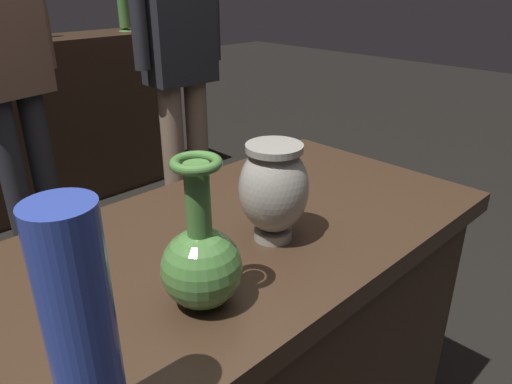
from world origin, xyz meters
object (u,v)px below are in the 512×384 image
object	(u,v)px
vase_centerpiece	(274,189)
visitor_center_back	(4,54)
vase_left_accent	(83,338)
visitor_near_right	(179,45)
shelf_vase_right	(40,20)
vase_tall_behind	(201,260)
shelf_vase_far_right	(124,7)

from	to	relation	value
vase_centerpiece	visitor_center_back	world-z (taller)	visitor_center_back
vase_left_accent	visitor_near_right	distance (m)	1.89
shelf_vase_right	visitor_near_right	distance (m)	1.06
vase_centerpiece	vase_tall_behind	world-z (taller)	vase_tall_behind
shelf_vase_far_right	visitor_center_back	world-z (taller)	visitor_center_back
vase_centerpiece	vase_tall_behind	bearing A→B (deg)	-164.29
shelf_vase_far_right	visitor_near_right	size ratio (longest dim) A/B	0.17
visitor_near_right	vase_tall_behind	bearing A→B (deg)	56.31
visitor_center_back	visitor_near_right	bearing A→B (deg)	142.92
vase_left_accent	visitor_center_back	bearing A→B (deg)	73.00
vase_centerpiece	shelf_vase_far_right	world-z (taller)	shelf_vase_far_right
vase_centerpiece	vase_left_accent	size ratio (longest dim) A/B	0.67
vase_left_accent	vase_tall_behind	bearing A→B (deg)	23.83
visitor_near_right	visitor_center_back	size ratio (longest dim) A/B	1.00
shelf_vase_right	visitor_center_back	size ratio (longest dim) A/B	0.12
vase_centerpiece	visitor_near_right	bearing A→B (deg)	61.07
vase_centerpiece	shelf_vase_far_right	size ratio (longest dim) A/B	0.71
vase_centerpiece	visitor_near_right	world-z (taller)	visitor_near_right
vase_tall_behind	vase_left_accent	size ratio (longest dim) A/B	0.84
vase_centerpiece	visitor_center_back	bearing A→B (deg)	89.05
shelf_vase_far_right	visitor_near_right	bearing A→B (deg)	-107.39
vase_left_accent	visitor_near_right	world-z (taller)	visitor_near_right
vase_centerpiece	vase_tall_behind	size ratio (longest dim) A/B	0.79
vase_tall_behind	shelf_vase_far_right	size ratio (longest dim) A/B	0.89
vase_tall_behind	vase_centerpiece	bearing A→B (deg)	15.71
vase_left_accent	visitor_near_right	size ratio (longest dim) A/B	0.18
vase_centerpiece	vase_tall_behind	xyz separation A→B (m)	(-0.25, -0.07, -0.03)
vase_tall_behind	visitor_center_back	bearing A→B (deg)	80.40
vase_centerpiece	shelf_vase_far_right	xyz separation A→B (m)	(1.02, 2.27, 0.22)
vase_centerpiece	vase_tall_behind	distance (m)	0.26
vase_left_accent	shelf_vase_right	size ratio (longest dim) A/B	1.56
visitor_center_back	shelf_vase_right	bearing A→B (deg)	-135.94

